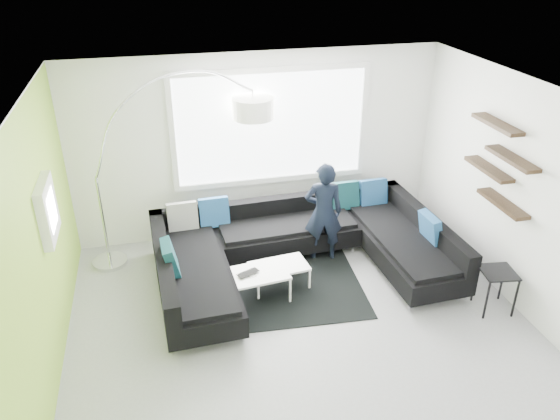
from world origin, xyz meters
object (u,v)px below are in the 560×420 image
(arc_lamp, at_px, (96,178))
(person, at_px, (323,212))
(laptop, at_px, (250,275))
(sectional_sofa, at_px, (302,254))
(coffee_table, at_px, (266,280))
(side_table, at_px, (495,290))

(arc_lamp, bearing_deg, person, -11.15)
(arc_lamp, distance_m, laptop, 2.44)
(sectional_sofa, bearing_deg, arc_lamp, 157.34)
(coffee_table, relative_size, arc_lamp, 0.44)
(sectional_sofa, relative_size, side_table, 7.10)
(side_table, bearing_deg, arc_lamp, 154.83)
(side_table, bearing_deg, coffee_table, 159.52)
(sectional_sofa, distance_m, arc_lamp, 2.94)
(coffee_table, xyz_separation_m, side_table, (2.71, -1.01, 0.08))
(coffee_table, relative_size, person, 0.80)
(person, relative_size, laptop, 4.29)
(arc_lamp, bearing_deg, sectional_sofa, -21.24)
(coffee_table, distance_m, side_table, 2.89)
(laptop, bearing_deg, person, 9.34)
(arc_lamp, distance_m, side_table, 5.34)
(arc_lamp, xyz_separation_m, laptop, (1.80, -1.35, -0.94))
(laptop, bearing_deg, side_table, -40.58)
(side_table, bearing_deg, person, 135.76)
(coffee_table, bearing_deg, arc_lamp, 142.92)
(arc_lamp, height_order, person, arc_lamp)
(person, height_order, laptop, person)
(coffee_table, relative_size, side_table, 2.13)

